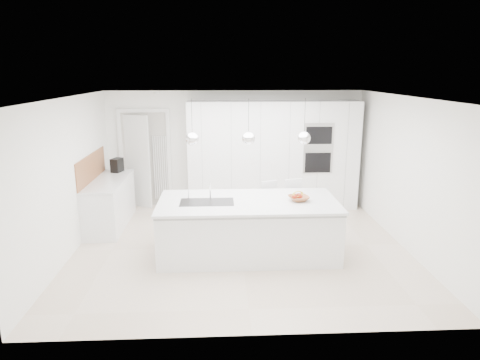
{
  "coord_description": "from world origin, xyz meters",
  "views": [
    {
      "loc": [
        -0.35,
        -6.72,
        2.88
      ],
      "look_at": [
        0.0,
        0.3,
        1.1
      ],
      "focal_mm": 32.0,
      "sensor_mm": 36.0,
      "label": 1
    }
  ],
  "objects_px": {
    "bar_stool_right": "(294,209)",
    "island_base": "(248,230)",
    "bar_stool_left": "(269,210)",
    "espresso_machine": "(117,165)",
    "fruit_bowl": "(299,198)"
  },
  "relations": [
    {
      "from": "espresso_machine",
      "to": "island_base",
      "type": "bearing_deg",
      "value": -23.28
    },
    {
      "from": "fruit_bowl",
      "to": "bar_stool_left",
      "type": "bearing_deg",
      "value": 114.87
    },
    {
      "from": "island_base",
      "to": "espresso_machine",
      "type": "relative_size",
      "value": 10.02
    },
    {
      "from": "bar_stool_left",
      "to": "espresso_machine",
      "type": "bearing_deg",
      "value": 131.23
    },
    {
      "from": "island_base",
      "to": "espresso_machine",
      "type": "distance_m",
      "value": 3.41
    },
    {
      "from": "island_base",
      "to": "espresso_machine",
      "type": "bearing_deg",
      "value": 139.04
    },
    {
      "from": "fruit_bowl",
      "to": "bar_stool_left",
      "type": "height_order",
      "value": "bar_stool_left"
    },
    {
      "from": "bar_stool_right",
      "to": "island_base",
      "type": "bearing_deg",
      "value": -148.64
    },
    {
      "from": "bar_stool_left",
      "to": "bar_stool_right",
      "type": "distance_m",
      "value": 0.44
    },
    {
      "from": "island_base",
      "to": "bar_stool_left",
      "type": "relative_size",
      "value": 2.84
    },
    {
      "from": "island_base",
      "to": "bar_stool_left",
      "type": "xyz_separation_m",
      "value": [
        0.44,
        0.79,
        0.06
      ]
    },
    {
      "from": "espresso_machine",
      "to": "bar_stool_left",
      "type": "relative_size",
      "value": 0.28
    },
    {
      "from": "island_base",
      "to": "fruit_bowl",
      "type": "xyz_separation_m",
      "value": [
        0.8,
        0.0,
        0.51
      ]
    },
    {
      "from": "bar_stool_left",
      "to": "fruit_bowl",
      "type": "bearing_deg",
      "value": -88.59
    },
    {
      "from": "espresso_machine",
      "to": "bar_stool_left",
      "type": "bearing_deg",
      "value": -7.64
    }
  ]
}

